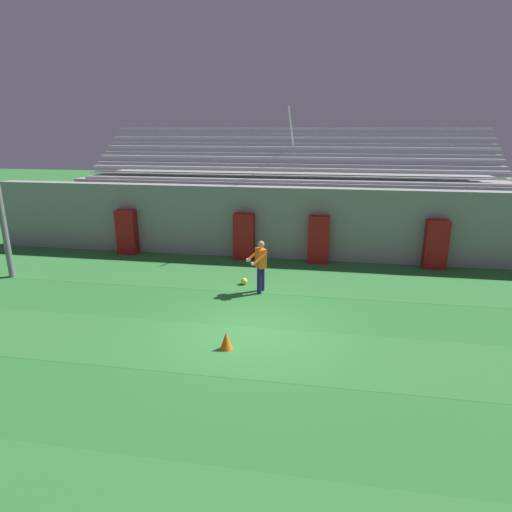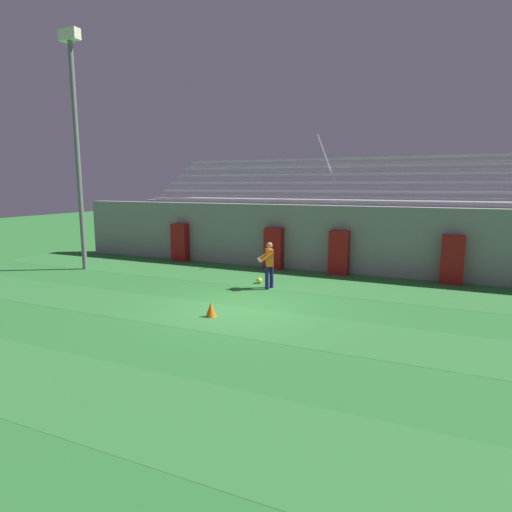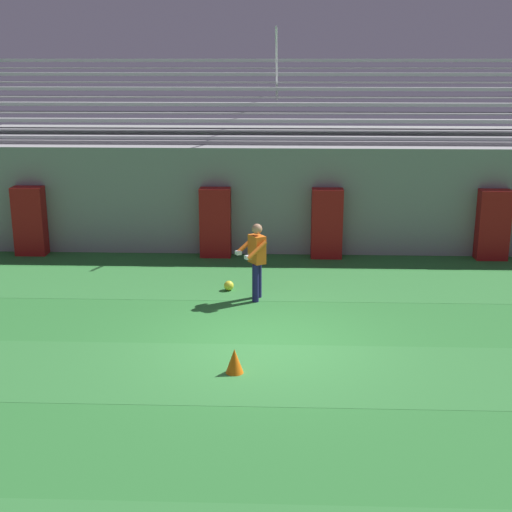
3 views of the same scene
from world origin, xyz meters
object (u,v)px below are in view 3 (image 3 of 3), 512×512
Objects in this scene: padding_pillar_far_left at (30,221)px; padding_pillar_far_right at (493,225)px; goalkeeper at (256,257)px; traffic_cone at (234,361)px; padding_pillar_gate_right at (327,223)px; padding_pillar_gate_left at (215,223)px; soccer_ball at (229,286)px.

padding_pillar_far_left is 12.00m from padding_pillar_far_right.
traffic_cone is at bearing -93.38° from goalkeeper.
padding_pillar_far_right is at bearing 0.00° from padding_pillar_gate_right.
padding_pillar_gate_left is 1.08× the size of goalkeeper.
padding_pillar_gate_left is 7.27m from traffic_cone.
traffic_cone is at bearing -104.93° from padding_pillar_gate_right.
padding_pillar_gate_right reaches higher than soccer_ball.
padding_pillar_gate_right is at bearing 0.00° from padding_pillar_far_left.
padding_pillar_far_left and padding_pillar_far_right have the same top height.
padding_pillar_gate_right is (2.88, 0.00, 0.00)m from padding_pillar_gate_left.
padding_pillar_far_left is at bearing 180.00° from padding_pillar_gate_left.
padding_pillar_far_left is 4.30× the size of traffic_cone.
goalkeeper is at bearing -43.44° from soccer_ball.
goalkeeper is 3.80m from traffic_cone.
soccer_ball is (5.43, -2.84, -0.79)m from padding_pillar_far_left.
padding_pillar_far_right is at bearing 23.39° from soccer_ball.
goalkeeper is at bearing 86.62° from traffic_cone.
padding_pillar_gate_left and padding_pillar_far_left have the same top height.
soccer_ball is at bearing -156.61° from padding_pillar_far_right.
padding_pillar_far_right reaches higher than soccer_ball.
goalkeeper reaches higher than soccer_ball.
padding_pillar_far_left is 6.98m from goalkeeper.
padding_pillar_gate_right and padding_pillar_far_right have the same top height.
padding_pillar_far_left is at bearing 152.36° from soccer_ball.
goalkeeper is 7.59× the size of soccer_ball.
padding_pillar_gate_left is 4.88m from padding_pillar_far_left.
padding_pillar_gate_left is at bearing 180.00° from padding_pillar_far_right.
padding_pillar_far_left is (-4.88, 0.00, 0.00)m from padding_pillar_gate_left.
padding_pillar_gate_right reaches higher than goalkeeper.
padding_pillar_gate_right is 4.24m from padding_pillar_far_right.
padding_pillar_gate_right is 1.00× the size of padding_pillar_far_right.
traffic_cone reaches higher than soccer_ball.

